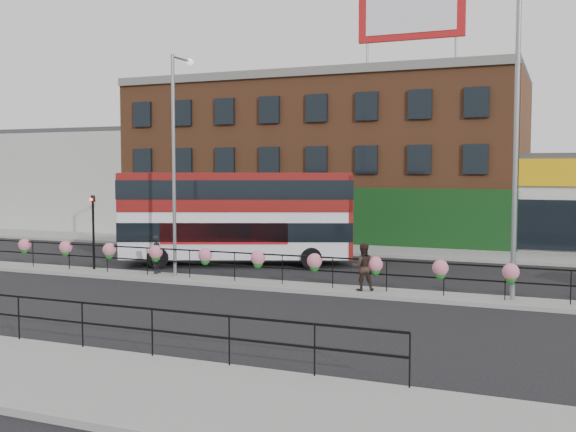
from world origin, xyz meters
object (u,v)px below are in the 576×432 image
at_px(lamp_column_east, 517,112).
at_px(pedestrian_a, 157,254).
at_px(double_decker_bus, 238,208).
at_px(pedestrian_b, 363,267).
at_px(lamp_column_west, 177,145).

bearing_deg(lamp_column_east, pedestrian_a, 179.80).
distance_m(double_decker_bus, pedestrian_b, 9.13).
bearing_deg(lamp_column_east, pedestrian_b, -173.63).
height_order(double_decker_bus, lamp_column_east, lamp_column_east).
bearing_deg(pedestrian_b, pedestrian_a, -25.91).
bearing_deg(lamp_column_west, pedestrian_b, -3.79).
distance_m(pedestrian_a, lamp_column_east, 15.07).
bearing_deg(double_decker_bus, lamp_column_west, -96.30).
relative_size(pedestrian_b, lamp_column_west, 0.19).
height_order(pedestrian_a, pedestrian_b, pedestrian_b).
relative_size(double_decker_bus, pedestrian_b, 6.39).
distance_m(pedestrian_a, pedestrian_b, 9.03).
height_order(double_decker_bus, pedestrian_b, double_decker_bus).
bearing_deg(pedestrian_b, lamp_column_west, -25.81).
distance_m(pedestrian_b, lamp_column_west, 9.13).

